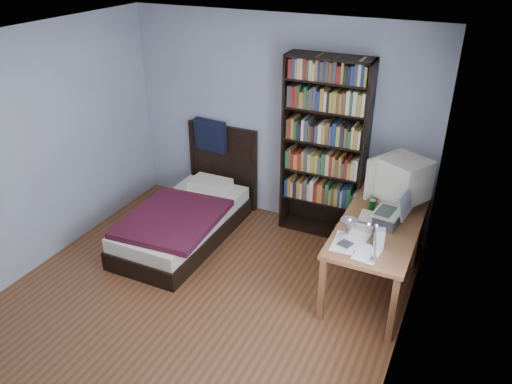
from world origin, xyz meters
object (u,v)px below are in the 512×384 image
laptop (389,217)px  soda_can (372,205)px  crt_monitor (401,179)px  desk (387,226)px  speaker (379,238)px  bed (187,216)px  desk_lamp (353,230)px  bookshelf (324,150)px  keyboard (366,222)px

laptop → soda_can: (-0.22, 0.24, -0.05)m
crt_monitor → desk: bearing=145.7°
speaker → bed: 2.42m
crt_monitor → desk_lamp: size_ratio=1.00×
soda_can → laptop: bearing=-48.1°
desk → bed: size_ratio=0.83×
desk_lamp → bookshelf: (-0.82, 1.83, -0.18)m
bed → keyboard: bearing=-1.0°
desk → soda_can: bearing=-115.8°
desk → crt_monitor: 0.62m
crt_monitor → keyboard: crt_monitor is taller
desk → keyboard: (-0.12, -0.56, 0.33)m
speaker → soda_can: speaker is taller
crt_monitor → laptop: (0.00, -0.47, -0.19)m
speaker → soda_can: bearing=96.7°
crt_monitor → desk_lamp: (-0.10, -1.50, 0.21)m
desk_lamp → crt_monitor: bearing=86.1°
desk_lamp → soda_can: (-0.11, 1.27, -0.46)m
speaker → soda_can: (-0.21, 0.64, -0.03)m
desk → desk_lamp: size_ratio=2.59×
keyboard → bookshelf: 1.15m
crt_monitor → bookshelf: (-0.93, 0.33, 0.04)m
soda_can → bookshelf: bookshelf is taller
desk_lamp → speaker: desk_lamp is taller
laptop → speaker: 0.40m
desk_lamp → speaker: size_ratio=3.40×
desk_lamp → keyboard: size_ratio=1.49×
bookshelf → crt_monitor: bearing=-19.5°
desk_lamp → speaker: (0.10, 0.63, -0.42)m
keyboard → bed: bed is taller
bed → desk: bearing=13.0°
laptop → speaker: laptop is taller
keyboard → bed: bearing=175.9°
laptop → bed: bed is taller
laptop → speaker: (-0.00, -0.40, -0.01)m
speaker → bed: bed is taller
laptop → bookshelf: (-0.93, 0.80, 0.23)m
crt_monitor → soda_can: (-0.21, -0.23, -0.24)m
keyboard → soda_can: size_ratio=3.60×
desk_lamp → soda_can: size_ratio=5.37×
laptop → bed: size_ratio=0.19×
bookshelf → bed: 1.80m
soda_can → bed: bearing=-173.6°
soda_can → desk: bearing=64.2°
desk_lamp → bed: size_ratio=0.32×
desk → crt_monitor: (0.08, -0.05, 0.61)m
laptop → bookshelf: size_ratio=0.18×
speaker → bookshelf: bookshelf is taller
crt_monitor → soda_can: bearing=-133.2°
laptop → soda_can: size_ratio=3.22×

